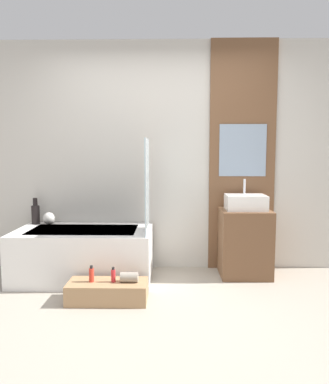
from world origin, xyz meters
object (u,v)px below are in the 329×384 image
(bathtub, at_px, (84,254))
(vase_tall_dark, at_px, (36,213))
(sink, at_px, (246,202))
(bottle_soap_secondary, at_px, (113,275))
(wooden_step_bench, at_px, (108,292))
(vase_round_light, at_px, (49,218))
(bottle_soap_primary, at_px, (91,275))

(bathtub, height_order, vase_tall_dark, vase_tall_dark)
(sink, xyz_separation_m, bottle_soap_secondary, (-1.33, -0.76, -0.57))
(vase_tall_dark, bearing_deg, sink, -3.95)
(bottle_soap_secondary, bearing_deg, wooden_step_bench, 180.00)
(wooden_step_bench, bearing_deg, vase_round_light, 132.16)
(bottle_soap_primary, bearing_deg, vase_round_light, 126.69)
(bottle_soap_primary, distance_m, bottle_soap_secondary, 0.20)
(bottle_soap_primary, relative_size, bottle_soap_secondary, 1.10)
(vase_round_light, bearing_deg, bottle_soap_secondary, -46.00)
(vase_tall_dark, bearing_deg, bottle_soap_secondary, -41.84)
(bathtub, xyz_separation_m, wooden_step_bench, (0.35, -0.62, -0.18))
(wooden_step_bench, height_order, bottle_soap_secondary, bottle_soap_secondary)
(wooden_step_bench, distance_m, vase_tall_dark, 1.45)
(vase_round_light, bearing_deg, bathtub, -31.45)
(bottle_soap_secondary, bearing_deg, bottle_soap_primary, 180.00)
(bathtub, relative_size, bottle_soap_secondary, 10.45)
(sink, bearing_deg, wooden_step_bench, -151.28)
(bathtub, height_order, vase_round_light, vase_round_light)
(bathtub, relative_size, sink, 3.36)
(vase_tall_dark, relative_size, bottle_soap_primary, 1.98)
(bathtub, distance_m, bottle_soap_primary, 0.65)
(wooden_step_bench, xyz_separation_m, bottle_soap_primary, (-0.14, 0.00, 0.16))
(wooden_step_bench, height_order, bottle_soap_primary, bottle_soap_primary)
(bathtub, distance_m, vase_round_light, 0.63)
(bottle_soap_primary, bearing_deg, sink, 26.39)
(wooden_step_bench, xyz_separation_m, sink, (1.38, 0.76, 0.72))
(bottle_soap_primary, height_order, bottle_soap_secondary, bottle_soap_primary)
(vase_tall_dark, distance_m, bottle_soap_secondary, 1.44)
(wooden_step_bench, height_order, vase_round_light, vase_round_light)
(sink, bearing_deg, vase_tall_dark, 176.05)
(bathtub, relative_size, wooden_step_bench, 1.99)
(vase_tall_dark, height_order, bottle_soap_secondary, vase_tall_dark)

